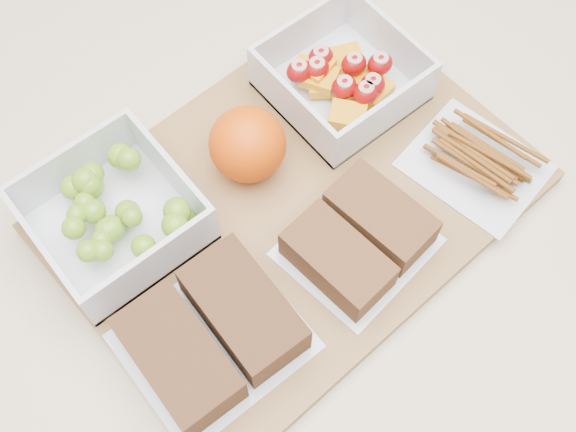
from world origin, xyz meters
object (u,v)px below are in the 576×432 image
grape_container (114,213)px  pretzel_bag (478,159)px  orange (248,144)px  sandwich_bag_center (359,239)px  fruit_container (342,79)px  cutting_board (294,203)px  sandwich_bag_left (211,334)px

grape_container → pretzel_bag: bearing=-28.6°
grape_container → orange: orange is taller
grape_container → sandwich_bag_center: size_ratio=0.99×
orange → fruit_container: bearing=4.3°
fruit_container → sandwich_bag_center: 0.17m
sandwich_bag_center → orange: bearing=99.6°
cutting_board → sandwich_bag_left: 0.15m
fruit_container → sandwich_bag_left: size_ratio=0.91×
cutting_board → sandwich_bag_left: bearing=-158.1°
grape_container → pretzel_bag: 0.34m
sandwich_bag_left → sandwich_bag_center: size_ratio=1.06×
sandwich_bag_center → fruit_container: bearing=54.1°
sandwich_bag_left → pretzel_bag: (0.29, -0.02, -0.01)m
cutting_board → grape_container: grape_container is taller
grape_container → fruit_container: (0.25, -0.01, -0.00)m
cutting_board → fruit_container: bearing=27.1°
fruit_container → sandwich_bag_center: (-0.10, -0.14, -0.00)m
sandwich_bag_center → pretzel_bag: (0.14, -0.01, -0.01)m
fruit_container → orange: 0.12m
grape_container → sandwich_bag_center: bearing=-45.1°
sandwich_bag_left → sandwich_bag_center: (0.15, -0.01, -0.00)m
orange → pretzel_bag: 0.21m
orange → sandwich_bag_center: orange is taller
cutting_board → orange: (-0.01, 0.05, 0.04)m
sandwich_bag_left → sandwich_bag_center: bearing=-4.3°
grape_container → orange: bearing=-10.3°
grape_container → pretzel_bag: (0.29, -0.16, -0.01)m
sandwich_bag_left → grape_container: bearing=90.6°
orange → cutting_board: bearing=-80.5°
orange → sandwich_bag_left: (-0.13, -0.12, -0.01)m
sandwich_bag_left → pretzel_bag: size_ratio=1.04×
fruit_container → pretzel_bag: bearing=-73.9°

